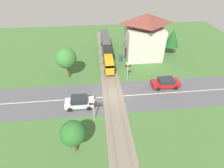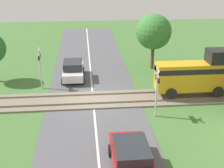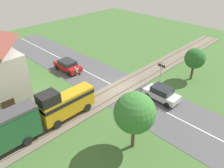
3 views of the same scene
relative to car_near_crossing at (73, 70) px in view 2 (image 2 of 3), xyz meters
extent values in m
plane|color=#426B33|center=(4.40, 1.44, -0.77)|extent=(60.00, 60.00, 0.00)
cube|color=#515156|center=(4.40, 1.44, -0.76)|extent=(48.00, 6.40, 0.02)
cube|color=silver|center=(4.40, 1.44, -0.75)|extent=(48.00, 0.12, 0.00)
cube|color=#756B5B|center=(4.40, 1.44, -0.71)|extent=(2.80, 48.00, 0.12)
cube|color=slate|center=(3.68, 1.44, -0.59)|extent=(0.10, 48.00, 0.12)
cube|color=slate|center=(5.12, 1.44, -0.59)|extent=(0.10, 48.00, 0.12)
cube|color=gold|center=(4.40, 8.35, 0.80)|extent=(1.35, 5.12, 1.90)
cube|color=black|center=(4.40, 8.35, 1.32)|extent=(1.37, 5.12, 0.36)
cube|color=black|center=(4.40, 10.09, 2.20)|extent=(1.35, 1.64, 0.90)
cylinder|color=black|center=(3.68, 6.71, -0.15)|extent=(0.14, 0.76, 0.76)
cylinder|color=black|center=(5.12, 6.71, -0.15)|extent=(0.14, 0.76, 0.76)
cylinder|color=black|center=(3.68, 9.99, -0.15)|extent=(0.14, 0.76, 0.76)
cylinder|color=black|center=(5.12, 9.99, -0.15)|extent=(0.14, 0.76, 0.76)
cube|color=silver|center=(0.00, 0.00, -0.17)|extent=(3.63, 1.61, 0.60)
cube|color=#23282D|center=(0.00, 0.00, 0.42)|extent=(2.00, 1.49, 0.59)
cylinder|color=black|center=(1.18, 0.81, -0.47)|extent=(0.60, 0.18, 0.60)
cylinder|color=black|center=(1.18, -0.81, -0.47)|extent=(0.60, 0.18, 0.60)
cylinder|color=black|center=(-1.18, 0.81, -0.47)|extent=(0.60, 0.18, 0.60)
cylinder|color=black|center=(-1.18, -0.81, -0.47)|extent=(0.60, 0.18, 0.60)
cube|color=#A81919|center=(12.23, 2.88, -0.16)|extent=(3.98, 1.68, 0.62)
cube|color=#23282D|center=(12.23, 2.88, 0.38)|extent=(2.19, 1.55, 0.46)
cylinder|color=black|center=(10.94, 2.04, -0.47)|extent=(0.60, 0.18, 0.60)
cylinder|color=black|center=(10.94, 3.72, -0.47)|extent=(0.60, 0.18, 0.60)
cylinder|color=#B7B7B7|center=(1.79, -2.32, 0.74)|extent=(0.12, 0.12, 3.02)
cube|color=black|center=(1.79, -2.32, 1.70)|extent=(0.90, 0.08, 0.28)
sphere|color=red|center=(1.52, -2.32, 1.70)|extent=(0.18, 0.18, 0.18)
sphere|color=red|center=(2.06, -2.32, 1.70)|extent=(0.18, 0.18, 0.18)
cube|color=silver|center=(1.79, -2.32, 1.99)|extent=(0.72, 0.04, 0.72)
cube|color=silver|center=(1.79, -2.32, 1.99)|extent=(0.72, 0.04, 0.72)
cylinder|color=#B7B7B7|center=(7.01, 5.20, 0.74)|extent=(0.12, 0.12, 3.02)
cube|color=black|center=(7.01, 5.20, 1.70)|extent=(0.90, 0.08, 0.28)
sphere|color=red|center=(7.28, 5.20, 1.70)|extent=(0.18, 0.18, 0.18)
sphere|color=red|center=(6.74, 5.20, 1.70)|extent=(0.18, 0.18, 0.18)
cube|color=silver|center=(7.01, 5.20, 1.99)|extent=(0.72, 0.04, 0.72)
cube|color=silver|center=(7.01, 5.20, 1.99)|extent=(0.72, 0.04, 0.72)
cylinder|color=brown|center=(-2.00, 6.93, 0.24)|extent=(0.28, 0.28, 2.02)
sphere|color=#387A33|center=(-2.00, 6.93, 2.54)|extent=(3.05, 3.05, 3.05)
camera|label=1|loc=(2.43, -16.52, 15.00)|focal=28.00mm
camera|label=2|loc=(23.93, 0.90, 8.31)|focal=50.00mm
camera|label=3|loc=(-9.43, 16.75, 12.23)|focal=35.00mm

